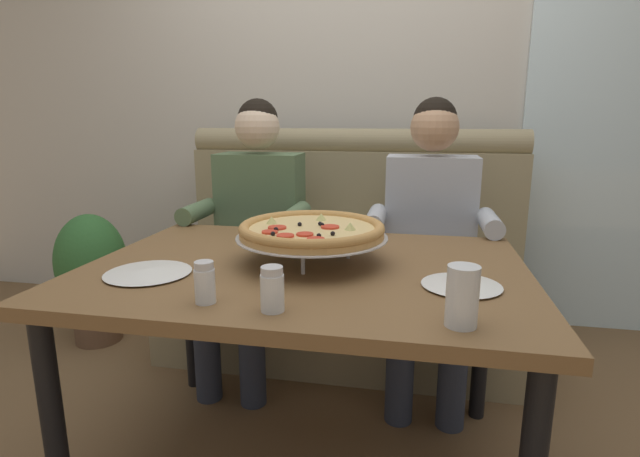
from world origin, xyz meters
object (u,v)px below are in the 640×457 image
object	(u,v)px
diner_right	(430,229)
booth_bench	(346,273)
pizza	(312,230)
diner_left	(254,222)
drinking_glass	(462,300)
dining_table	(305,288)
shaker_pepper_flakes	(205,285)
plate_near_right	(148,271)
plate_near_left	(462,283)
shaker_parmesan	(272,292)
potted_plant	(92,272)

from	to	relation	value
diner_right	booth_bench	bearing A→B (deg)	146.63
booth_bench	diner_right	xyz separation A→B (m)	(0.40, -0.27, 0.31)
diner_right	pizza	distance (m)	0.77
diner_left	drinking_glass	world-z (taller)	diner_left
dining_table	diner_right	xyz separation A→B (m)	(0.40, 0.69, 0.06)
booth_bench	shaker_pepper_flakes	world-z (taller)	booth_bench
dining_table	plate_near_right	distance (m)	0.48
pizza	shaker_pepper_flakes	xyz separation A→B (m)	(-0.19, -0.40, -0.06)
booth_bench	diner_right	bearing A→B (deg)	-33.37
plate_near_left	diner_right	bearing A→B (deg)	94.54
shaker_parmesan	plate_near_right	xyz separation A→B (m)	(-0.44, 0.20, -0.04)
diner_right	drinking_glass	xyz separation A→B (m)	(0.04, -1.07, 0.08)
diner_left	plate_near_right	world-z (taller)	diner_left
shaker_pepper_flakes	plate_near_left	size ratio (longest dim) A/B	0.49
drinking_glass	shaker_pepper_flakes	bearing A→B (deg)	178.17
booth_bench	diner_left	xyz separation A→B (m)	(-0.40, -0.27, 0.31)
plate_near_left	plate_near_right	bearing A→B (deg)	-175.82
shaker_pepper_flakes	potted_plant	size ratio (longest dim) A/B	0.15
potted_plant	booth_bench	bearing A→B (deg)	9.39
dining_table	plate_near_left	world-z (taller)	plate_near_left
booth_bench	drinking_glass	world-z (taller)	booth_bench
dining_table	potted_plant	bearing A→B (deg)	150.97
booth_bench	shaker_parmesan	world-z (taller)	booth_bench
plate_near_right	shaker_pepper_flakes	bearing A→B (deg)	-34.17
pizza	plate_near_left	distance (m)	0.49
diner_left	diner_right	distance (m)	0.81
booth_bench	plate_near_left	world-z (taller)	booth_bench
diner_right	plate_near_right	xyz separation A→B (m)	(-0.84, -0.87, 0.03)
diner_left	drinking_glass	size ratio (longest dim) A/B	9.16
booth_bench	plate_near_left	xyz separation A→B (m)	(0.47, -1.07, 0.34)
pizza	potted_plant	distance (m)	1.58
shaker_parmesan	booth_bench	bearing A→B (deg)	90.34
pizza	potted_plant	world-z (taller)	pizza
plate_near_right	drinking_glass	world-z (taller)	drinking_glass
diner_left	diner_right	size ratio (longest dim) A/B	1.00
dining_table	diner_left	bearing A→B (deg)	120.34
dining_table	pizza	distance (m)	0.19
plate_near_left	plate_near_right	xyz separation A→B (m)	(-0.90, -0.07, -0.00)
dining_table	drinking_glass	size ratio (longest dim) A/B	9.86
dining_table	diner_right	distance (m)	0.80
booth_bench	plate_near_right	bearing A→B (deg)	-110.95
shaker_parmesan	plate_near_left	bearing A→B (deg)	29.76
pizza	diner_left	bearing A→B (deg)	122.64
plate_near_right	pizza	bearing A→B (deg)	25.70
diner_right	shaker_pepper_flakes	bearing A→B (deg)	-118.76
plate_near_right	drinking_glass	xyz separation A→B (m)	(0.88, -0.20, 0.05)
diner_left	shaker_parmesan	size ratio (longest dim) A/B	11.50
dining_table	plate_near_right	xyz separation A→B (m)	(-0.44, -0.18, 0.09)
shaker_parmesan	plate_near_right	distance (m)	0.49
booth_bench	potted_plant	world-z (taller)	booth_bench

